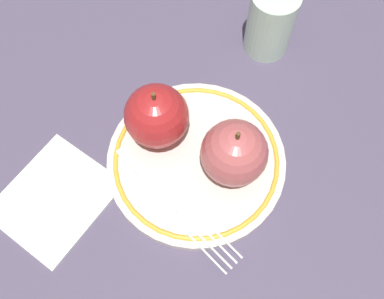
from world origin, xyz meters
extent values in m
plane|color=#4F455D|center=(0.00, 0.00, 0.00)|extent=(2.00, 2.00, 0.00)
cylinder|color=silver|center=(0.00, 0.00, 0.01)|extent=(0.22, 0.22, 0.01)
torus|color=gold|center=(0.00, 0.00, 0.01)|extent=(0.20, 0.20, 0.01)
sphere|color=#AF2223|center=(-0.06, -0.01, 0.05)|extent=(0.08, 0.08, 0.08)
cylinder|color=brown|center=(-0.06, -0.01, 0.10)|extent=(0.00, 0.00, 0.01)
sphere|color=#B95353|center=(0.04, 0.02, 0.05)|extent=(0.08, 0.08, 0.08)
cylinder|color=brown|center=(0.04, 0.02, 0.10)|extent=(0.00, 0.00, 0.01)
cube|color=silver|center=(-0.02, -0.06, 0.02)|extent=(0.11, 0.02, 0.00)
cube|color=silver|center=(0.04, -0.06, 0.02)|extent=(0.02, 0.01, 0.00)
cube|color=silver|center=(0.09, -0.07, 0.02)|extent=(0.07, 0.00, 0.00)
cube|color=silver|center=(0.09, -0.06, 0.02)|extent=(0.07, 0.00, 0.00)
cube|color=silver|center=(0.09, -0.05, 0.02)|extent=(0.07, 0.00, 0.00)
cube|color=silver|center=(0.09, -0.04, 0.02)|extent=(0.07, 0.00, 0.00)
cylinder|color=silver|center=(-0.07, 0.19, 0.05)|extent=(0.06, 0.06, 0.09)
cube|color=white|center=(-0.08, -0.15, 0.00)|extent=(0.14, 0.15, 0.01)
camera|label=1|loc=(0.15, -0.14, 0.48)|focal=40.00mm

